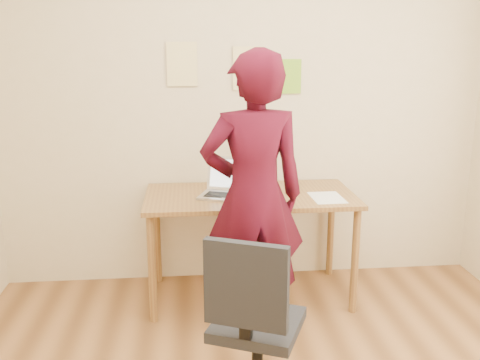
{
  "coord_description": "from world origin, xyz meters",
  "views": [
    {
      "loc": [
        -0.4,
        -2.05,
        1.72
      ],
      "look_at": [
        -0.1,
        0.95,
        0.95
      ],
      "focal_mm": 40.0,
      "sensor_mm": 36.0,
      "label": 1
    }
  ],
  "objects": [
    {
      "name": "room",
      "position": [
        0.0,
        0.0,
        1.35
      ],
      "size": [
        3.58,
        3.58,
        2.78
      ],
      "color": "brown",
      "rests_on": "ground"
    },
    {
      "name": "desk",
      "position": [
        0.01,
        1.38,
        0.65
      ],
      "size": [
        1.4,
        0.7,
        0.74
      ],
      "color": "olive",
      "rests_on": "ground"
    },
    {
      "name": "laptop",
      "position": [
        -0.15,
        1.37,
        0.79
      ],
      "size": [
        0.41,
        0.39,
        0.24
      ],
      "rotation": [
        0.0,
        0.0,
        -0.35
      ],
      "color": "#B4B4BB",
      "rests_on": "desk"
    },
    {
      "name": "paper_sheet",
      "position": [
        0.5,
        1.25,
        0.74
      ],
      "size": [
        0.21,
        0.29,
        0.0
      ],
      "primitive_type": "cube",
      "rotation": [
        0.0,
        0.0,
        0.03
      ],
      "color": "white",
      "rests_on": "desk"
    },
    {
      "name": "phone",
      "position": [
        0.17,
        1.18,
        0.74
      ],
      "size": [
        0.06,
        0.12,
        0.01
      ],
      "rotation": [
        0.0,
        0.0,
        -0.0
      ],
      "color": "black",
      "rests_on": "desk"
    },
    {
      "name": "wall_note_left",
      "position": [
        -0.43,
        1.74,
        1.58
      ],
      "size": [
        0.21,
        0.0,
        0.3
      ],
      "primitive_type": "cube",
      "color": "#F0D98F",
      "rests_on": "room"
    },
    {
      "name": "wall_note_mid",
      "position": [
        0.03,
        1.74,
        1.55
      ],
      "size": [
        0.21,
        0.0,
        0.3
      ],
      "primitive_type": "cube",
      "color": "#F0D98F",
      "rests_on": "room"
    },
    {
      "name": "wall_note_right",
      "position": [
        0.32,
        1.74,
        1.5
      ],
      "size": [
        0.18,
        0.0,
        0.24
      ],
      "primitive_type": "cube",
      "color": "#7CB829",
      "rests_on": "room"
    },
    {
      "name": "office_chair",
      "position": [
        -0.11,
        0.19,
        0.38
      ],
      "size": [
        0.52,
        0.53,
        0.9
      ],
      "rotation": [
        0.0,
        0.0,
        -0.42
      ],
      "color": "black",
      "rests_on": "ground"
    },
    {
      "name": "person",
      "position": [
        -0.03,
        0.93,
        0.85
      ],
      "size": [
        0.66,
        0.46,
        1.7
      ],
      "primitive_type": "imported",
      "rotation": [
        0.0,
        0.0,
        3.23
      ],
      "color": "#3E0816",
      "rests_on": "ground"
    }
  ]
}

